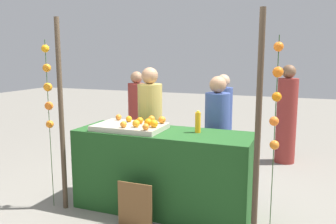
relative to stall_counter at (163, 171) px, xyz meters
name	(u,v)px	position (x,y,z in m)	size (l,w,h in m)	color
ground_plane	(163,209)	(0.00, 0.00, -0.47)	(24.00, 24.00, 0.00)	gray
stall_counter	(163,171)	(0.00, 0.00, 0.00)	(2.03, 0.70, 0.94)	#1E4C1E
orange_tray	(130,127)	(-0.40, -0.05, 0.50)	(0.79, 0.54, 0.06)	#B2AD99
orange_0	(146,127)	(-0.09, -0.27, 0.57)	(0.07, 0.07, 0.07)	orange
orange_1	(140,121)	(-0.30, 0.02, 0.57)	(0.08, 0.08, 0.08)	orange
orange_2	(162,120)	(-0.07, 0.14, 0.57)	(0.09, 0.09, 0.09)	orange
orange_3	(129,119)	(-0.48, 0.08, 0.57)	(0.07, 0.07, 0.07)	orange
orange_4	(154,124)	(-0.06, -0.11, 0.57)	(0.09, 0.09, 0.09)	orange
orange_5	(119,117)	(-0.66, 0.15, 0.57)	(0.07, 0.07, 0.07)	orange
orange_6	(123,124)	(-0.38, -0.24, 0.57)	(0.07, 0.07, 0.07)	orange
orange_7	(136,123)	(-0.26, -0.16, 0.57)	(0.08, 0.08, 0.08)	orange
orange_8	(148,122)	(-0.16, -0.07, 0.57)	(0.09, 0.09, 0.09)	orange
orange_9	(152,119)	(-0.22, 0.16, 0.57)	(0.08, 0.08, 0.08)	orange
juice_bottle	(198,122)	(0.38, 0.08, 0.59)	(0.06, 0.06, 0.25)	orange
chalkboard_sign	(135,206)	(-0.11, -0.52, -0.23)	(0.39, 0.03, 0.50)	brown
vendor_left	(150,132)	(-0.44, 0.62, 0.29)	(0.33, 0.33, 1.63)	tan
vendor_right	(217,141)	(0.48, 0.62, 0.25)	(0.31, 0.31, 1.54)	#384C8C
crowd_person_0	(222,125)	(0.29, 1.74, 0.23)	(0.30, 0.30, 1.50)	#384C8C
crowd_person_1	(137,118)	(-1.23, 1.81, 0.24)	(0.30, 0.30, 1.52)	maroon
crowd_person_2	(286,118)	(1.22, 2.45, 0.29)	(0.33, 0.33, 1.64)	maroon
canopy_post_left	(61,116)	(-1.10, -0.39, 0.64)	(0.06, 0.06, 2.21)	#473828
canopy_post_right	(258,132)	(1.10, -0.39, 0.64)	(0.06, 0.06, 2.21)	#473828
garland_strand_left	(48,89)	(-1.26, -0.40, 0.95)	(0.11, 0.10, 1.97)	#2D4C23
garland_strand_right	(276,97)	(1.25, -0.42, 0.97)	(0.10, 0.10, 1.97)	#2D4C23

